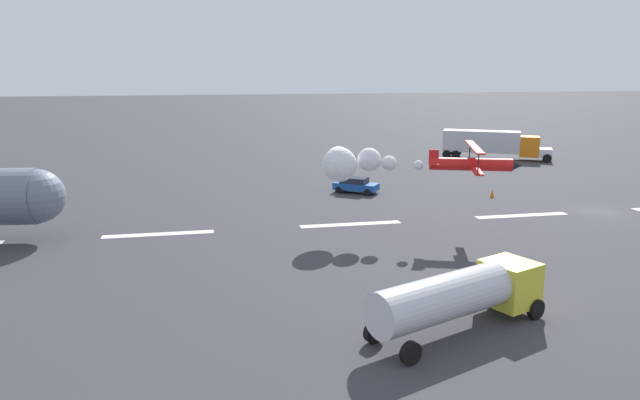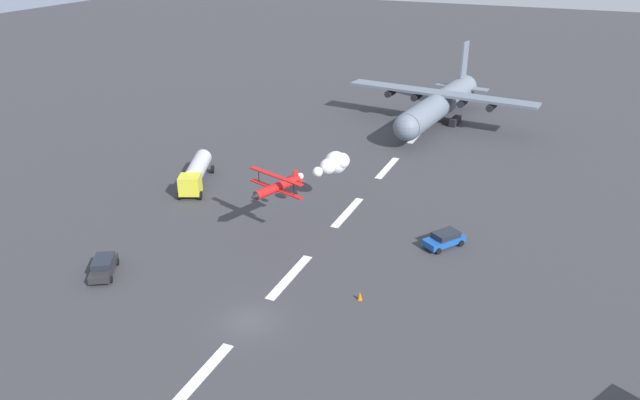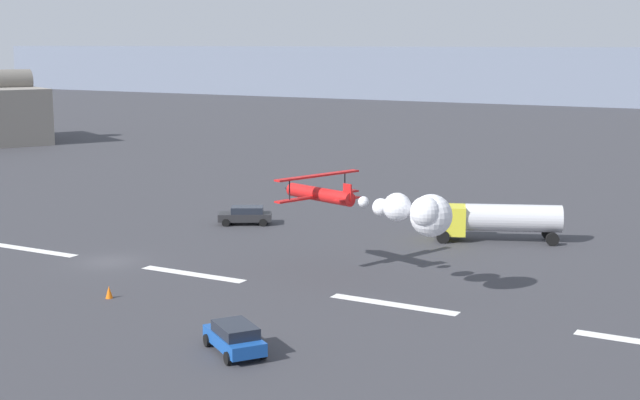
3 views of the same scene
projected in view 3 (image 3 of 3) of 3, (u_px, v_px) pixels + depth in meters
The scene contains 10 objects.
ground_plane at pixel (109, 262), 63.74m from camera, with size 440.00×440.00×0.00m, color #38383D.
runway_stripe_4 at pixel (34, 250), 67.23m from camera, with size 8.00×0.90×0.01m, color white.
runway_stripe_5 at pixel (193, 274), 60.26m from camera, with size 8.00×0.90×0.01m, color white.
runway_stripe_6 at pixel (394, 304), 53.29m from camera, with size 8.00×0.90×0.01m, color white.
mountain_ridge_distant at pixel (625, 77), 219.41m from camera, with size 396.00×16.00×14.02m, color slate.
stunt_biplane_red at pixel (400, 209), 54.91m from camera, with size 13.72×7.76×2.70m.
fuel_tanker_truck at pixel (496, 219), 70.01m from camera, with size 9.69×6.08×2.90m.
followme_car_yellow at pixel (235, 337), 44.83m from camera, with size 4.51×3.90×1.52m.
airport_staff_sedan at pixel (246, 215), 76.69m from camera, with size 4.74×3.79×1.52m.
traffic_cone_far at pixel (109, 292), 54.56m from camera, with size 0.44×0.44×0.75m, color orange.
Camera 3 is at (43.07, -47.09, 15.13)m, focal length 51.12 mm.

